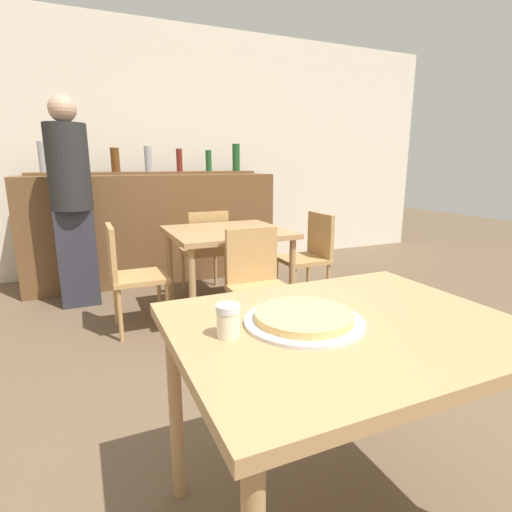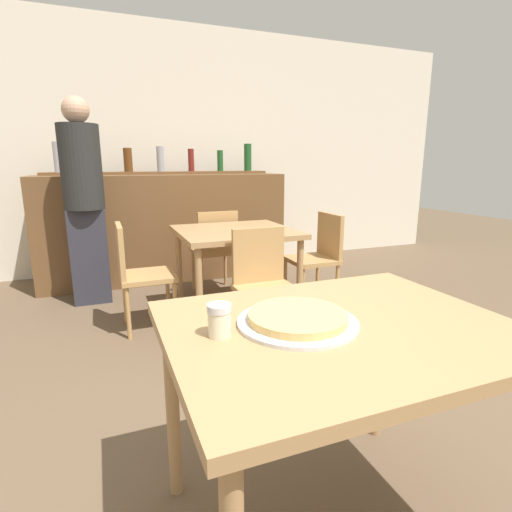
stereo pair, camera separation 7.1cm
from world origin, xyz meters
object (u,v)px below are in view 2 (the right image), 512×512
(person_standing, at_px, (84,195))
(cheese_shaker, at_px, (219,320))
(chair_far_side_front, at_px, (264,280))
(chair_far_side_left, at_px, (137,269))
(chair_far_side_right, at_px, (319,253))
(chair_far_side_back, at_px, (215,246))
(pizza_tray, at_px, (298,319))

(person_standing, bearing_deg, cheese_shaker, -81.68)
(chair_far_side_front, relative_size, person_standing, 0.46)
(chair_far_side_left, height_order, cheese_shaker, cheese_shaker)
(chair_far_side_right, distance_m, person_standing, 2.13)
(chair_far_side_left, xyz_separation_m, cheese_shaker, (0.07, -2.00, 0.35))
(cheese_shaker, bearing_deg, chair_far_side_back, 74.60)
(cheese_shaker, distance_m, person_standing, 2.83)
(chair_far_side_front, xyz_separation_m, chair_far_side_left, (-0.79, 0.61, 0.00))
(chair_far_side_front, distance_m, chair_far_side_back, 1.22)
(chair_far_side_front, distance_m, person_standing, 1.87)
(pizza_tray, height_order, person_standing, person_standing)
(chair_far_side_right, distance_m, pizza_tray, 2.39)
(chair_far_side_left, height_order, person_standing, person_standing)
(chair_far_side_left, xyz_separation_m, person_standing, (-0.34, 0.79, 0.51))
(chair_far_side_left, bearing_deg, chair_far_side_right, -90.00)
(chair_far_side_back, bearing_deg, chair_far_side_left, 37.78)
(chair_far_side_back, xyz_separation_m, cheese_shaker, (-0.72, -2.61, 0.35))
(chair_far_side_front, xyz_separation_m, person_standing, (-1.13, 1.40, 0.51))
(chair_far_side_right, bearing_deg, pizza_tray, -32.05)
(chair_far_side_back, height_order, chair_far_side_right, same)
(chair_far_side_front, relative_size, cheese_shaker, 8.58)
(chair_far_side_front, bearing_deg, pizza_tray, -108.63)
(person_standing, bearing_deg, pizza_tray, -76.80)
(pizza_tray, bearing_deg, cheese_shaker, 178.84)
(pizza_tray, bearing_deg, chair_far_side_back, 79.79)
(chair_far_side_right, relative_size, pizza_tray, 2.20)
(chair_far_side_right, height_order, person_standing, person_standing)
(chair_far_side_left, bearing_deg, pizza_tray, -171.10)
(pizza_tray, distance_m, cheese_shaker, 0.25)
(pizza_tray, distance_m, person_standing, 2.88)
(chair_far_side_back, bearing_deg, person_standing, -9.20)
(chair_far_side_back, distance_m, chair_far_side_right, 0.99)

